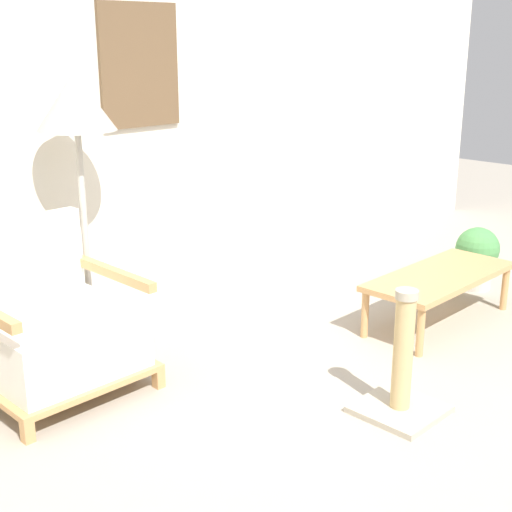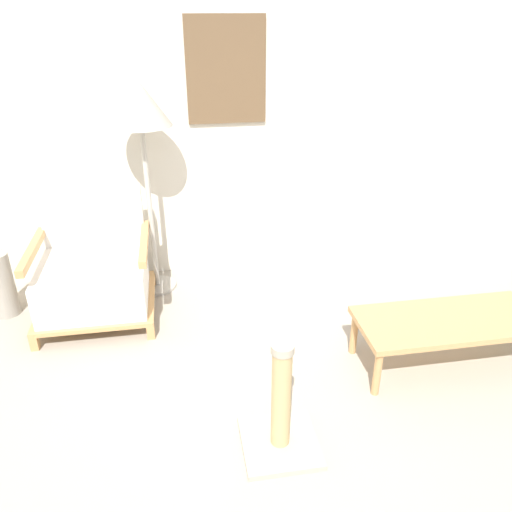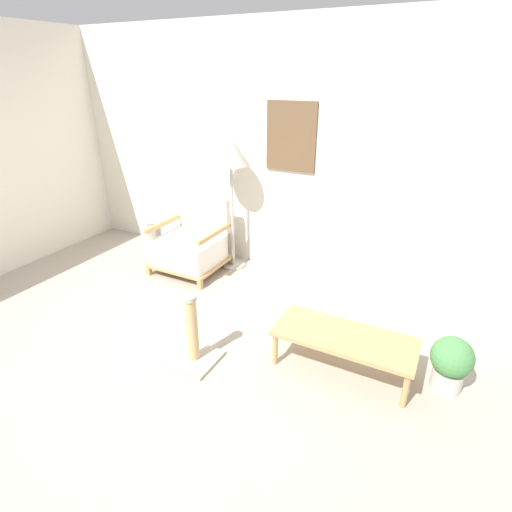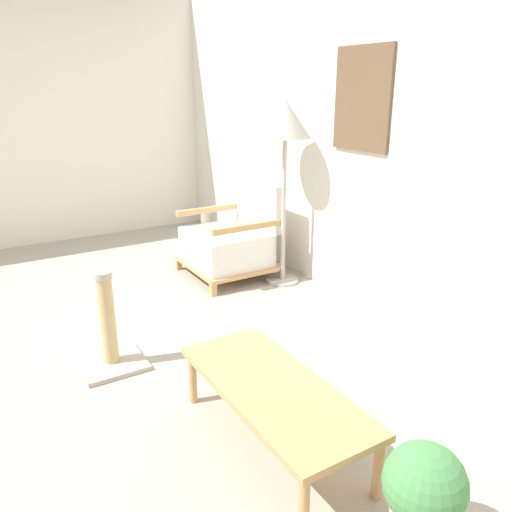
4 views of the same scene
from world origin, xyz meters
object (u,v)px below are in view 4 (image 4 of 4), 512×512
potted_plant (423,494)px  scratching_post (110,338)px  armchair (231,242)px  vase (210,231)px  coffee_table (273,392)px  floor_lamp (285,127)px

potted_plant → scratching_post: bearing=-161.7°
scratching_post → potted_plant: bearing=18.3°
potted_plant → scratching_post: size_ratio=0.71×
armchair → vase: bearing=171.2°
coffee_table → potted_plant: size_ratio=2.47×
scratching_post → coffee_table: bearing=22.7°
vase → floor_lamp: bearing=10.6°
floor_lamp → vase: floor_lamp is taller
coffee_table → scratching_post: (-1.11, -0.46, -0.10)m
coffee_table → floor_lamp: bearing=144.8°
floor_lamp → coffee_table: bearing=-35.2°
armchair → floor_lamp: 1.13m
armchair → coffee_table: armchair is taller
floor_lamp → scratching_post: bearing=-70.0°
armchair → potted_plant: bearing=-14.9°
armchair → potted_plant: armchair is taller
armchair → scratching_post: armchair is taller
vase → scratching_post: size_ratio=0.76×
armchair → vase: (-0.64, 0.10, -0.07)m
coffee_table → vase: bearing=159.7°
potted_plant → vase: bearing=166.2°
floor_lamp → coffee_table: 2.35m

